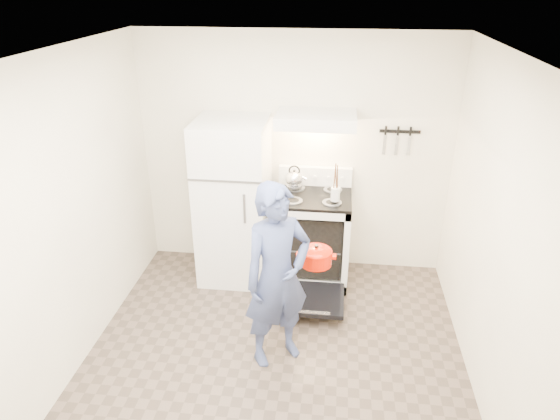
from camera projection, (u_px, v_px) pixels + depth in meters
The scene contains 15 objects.
floor at pixel (272, 372), 4.10m from camera, with size 3.60×3.60×0.00m, color brown.
back_wall at pixel (294, 156), 5.17m from camera, with size 3.20×0.02×2.50m, color white.
refrigerator at pixel (234, 202), 5.09m from camera, with size 0.70×0.70×1.70m, color white.
stove_body at pixel (312, 239), 5.20m from camera, with size 0.76×0.65×0.92m, color white.
cooktop at pixel (313, 197), 4.99m from camera, with size 0.76×0.65×0.03m, color black.
backsplash at pixel (315, 176), 5.20m from camera, with size 0.76×0.07×0.20m, color white.
oven_door at pixel (307, 299), 4.81m from camera, with size 0.70×0.54×0.04m, color black.
oven_rack at pixel (312, 240), 5.21m from camera, with size 0.60×0.52×0.01m, color slate.
range_hood at pixel (316, 119), 4.73m from camera, with size 0.76×0.50×0.12m, color white.
knife_strip at pixel (400, 131), 4.92m from camera, with size 0.40×0.02×0.03m, color black.
pizza_stone at pixel (312, 239), 5.19m from camera, with size 0.31×0.31×0.02m, color #846148.
tea_kettle at pixel (294, 178), 5.07m from camera, with size 0.21×0.18×0.26m, color silver, non-canonical shape.
utensil_jar at pixel (335, 194), 4.78m from camera, with size 0.09×0.09×0.13m, color silver.
person at pixel (277, 277), 3.95m from camera, with size 0.58×0.38×1.58m, color navy.
dutch_oven at pixel (316, 257), 4.19m from camera, with size 0.34×0.27×0.22m, color red, non-canonical shape.
Camera 1 is at (0.44, -3.10, 2.97)m, focal length 32.00 mm.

